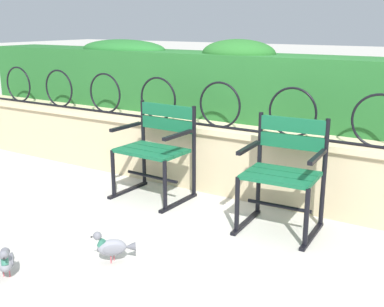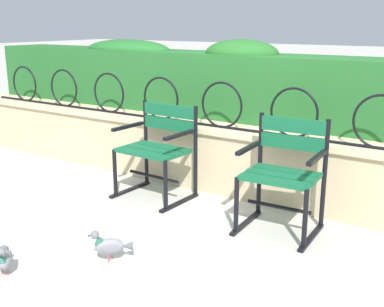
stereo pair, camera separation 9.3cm
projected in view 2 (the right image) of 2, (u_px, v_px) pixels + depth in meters
The scene contains 8 objects.
ground_plane at pixel (183, 224), 3.80m from camera, with size 60.00×60.00×0.00m, color #BCB7AD.
stone_wall at pixel (238, 160), 4.43m from camera, with size 7.23×0.41×0.61m.
iron_arch_fence at pixel (223, 108), 4.31m from camera, with size 6.70×0.02×0.42m.
hedge_row at pixel (262, 84), 4.65m from camera, with size 7.09×0.60×0.77m.
park_chair_left at pixel (158, 147), 4.33m from camera, with size 0.64×0.54×0.83m.
park_chair_right at pixel (284, 171), 3.62m from camera, with size 0.59×0.55×0.85m.
pigeon_near_chairs at pixel (3, 258), 3.02m from camera, with size 0.25×0.21×0.22m.
pigeon_far_side at pixel (110, 246), 3.19m from camera, with size 0.24×0.23×0.22m.
Camera 2 is at (2.01, -2.88, 1.54)m, focal length 45.20 mm.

